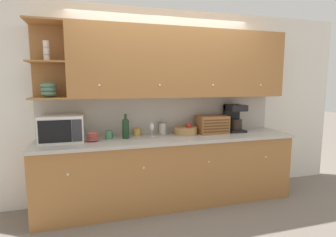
{
  "coord_description": "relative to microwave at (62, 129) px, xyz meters",
  "views": [
    {
      "loc": [
        -0.96,
        -3.55,
        1.59
      ],
      "look_at": [
        0.0,
        -0.22,
        1.13
      ],
      "focal_mm": 28.0,
      "sensor_mm": 36.0,
      "label": 1
    }
  ],
  "objects": [
    {
      "name": "ground_plane",
      "position": [
        1.32,
        0.23,
        -1.06
      ],
      "size": [
        24.0,
        24.0,
        0.0
      ],
      "primitive_type": "plane",
      "color": "slate"
    },
    {
      "name": "wall_back",
      "position": [
        1.32,
        0.26,
        0.24
      ],
      "size": [
        5.72,
        0.06,
        2.6
      ],
      "color": "white",
      "rests_on": "ground_plane"
    },
    {
      "name": "counter_unit",
      "position": [
        1.32,
        -0.09,
        -0.61
      ],
      "size": [
        3.34,
        0.66,
        0.9
      ],
      "color": "#A36B38",
      "rests_on": "ground_plane"
    },
    {
      "name": "backsplash_panel",
      "position": [
        1.32,
        0.22,
        0.1
      ],
      "size": [
        3.32,
        0.01,
        0.51
      ],
      "color": "#B7B2A8",
      "rests_on": "counter_unit"
    },
    {
      "name": "upper_cabinets",
      "position": [
        1.49,
        0.04,
        0.8
      ],
      "size": [
        3.32,
        0.39,
        0.89
      ],
      "color": "#A36B38",
      "rests_on": "backsplash_panel"
    },
    {
      "name": "microwave",
      "position": [
        0.0,
        0.0,
        0.0
      ],
      "size": [
        0.5,
        0.39,
        0.32
      ],
      "color": "silver",
      "rests_on": "counter_unit"
    },
    {
      "name": "bowl_stack_on_counter",
      "position": [
        0.35,
        -0.08,
        -0.1
      ],
      "size": [
        0.16,
        0.16,
        0.12
      ],
      "color": "#9E473D",
      "rests_on": "counter_unit"
    },
    {
      "name": "mug",
      "position": [
        0.55,
        0.02,
        -0.11
      ],
      "size": [
        0.1,
        0.09,
        0.1
      ],
      "color": "#4C845B",
      "rests_on": "counter_unit"
    },
    {
      "name": "wine_bottle",
      "position": [
        0.76,
        -0.02,
        -0.02
      ],
      "size": [
        0.09,
        0.09,
        0.31
      ],
      "color": "#19381E",
      "rests_on": "counter_unit"
    },
    {
      "name": "mug_blue_second",
      "position": [
        0.92,
        0.14,
        -0.11
      ],
      "size": [
        0.11,
        0.09,
        0.09
      ],
      "color": "gold",
      "rests_on": "counter_unit"
    },
    {
      "name": "wine_glass",
      "position": [
        1.11,
        0.02,
        -0.04
      ],
      "size": [
        0.06,
        0.06,
        0.18
      ],
      "color": "silver",
      "rests_on": "counter_unit"
    },
    {
      "name": "storage_canister",
      "position": [
        1.29,
        0.15,
        -0.08
      ],
      "size": [
        0.11,
        0.11,
        0.16
      ],
      "color": "silver",
      "rests_on": "counter_unit"
    },
    {
      "name": "fruit_basket",
      "position": [
        1.58,
        0.03,
        -0.11
      ],
      "size": [
        0.32,
        0.32,
        0.16
      ],
      "color": "#A87F4C",
      "rests_on": "counter_unit"
    },
    {
      "name": "bread_box",
      "position": [
        1.97,
        0.01,
        -0.04
      ],
      "size": [
        0.41,
        0.29,
        0.25
      ],
      "color": "#996033",
      "rests_on": "counter_unit"
    },
    {
      "name": "coffee_maker",
      "position": [
        2.35,
        0.06,
        0.04
      ],
      "size": [
        0.24,
        0.28,
        0.39
      ],
      "color": "black",
      "rests_on": "counter_unit"
    }
  ]
}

